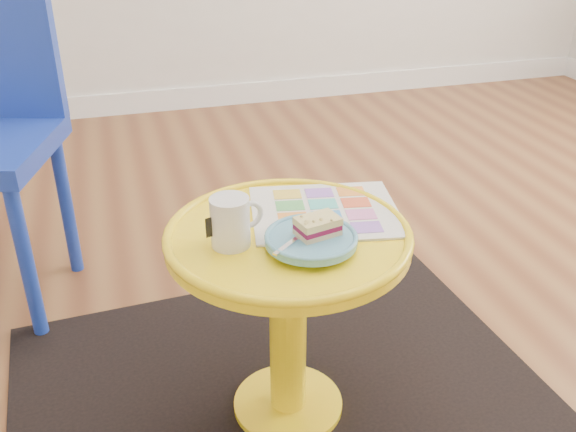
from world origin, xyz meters
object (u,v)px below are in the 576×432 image
object	(u,v)px
plate	(311,240)
mug	(231,220)
newspaper	(325,211)
side_table	(288,288)

from	to	relation	value
plate	mug	bearing A→B (deg)	158.64
newspaper	plate	xyz separation A→B (m)	(-0.08, -0.14, 0.02)
side_table	plate	xyz separation A→B (m)	(0.03, -0.07, 0.16)
side_table	plate	distance (m)	0.18
side_table	newspaper	bearing A→B (deg)	32.04
side_table	plate	world-z (taller)	plate
newspaper	plate	bearing A→B (deg)	-109.19
newspaper	mug	size ratio (longest dim) A/B	2.85
side_table	mug	xyz separation A→B (m)	(-0.12, -0.01, 0.19)
side_table	newspaper	distance (m)	0.19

